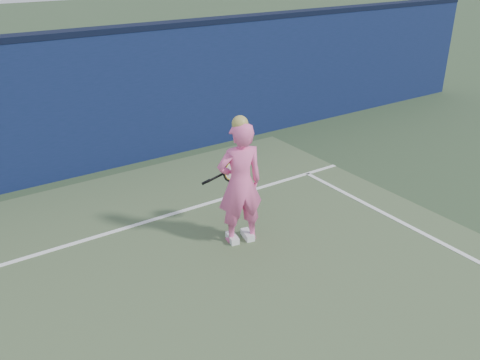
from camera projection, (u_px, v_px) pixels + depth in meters
player at (240, 183)px, 7.05m from camera, size 0.74×0.57×1.89m
racket at (230, 172)px, 7.44m from camera, size 0.64×0.16×0.34m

